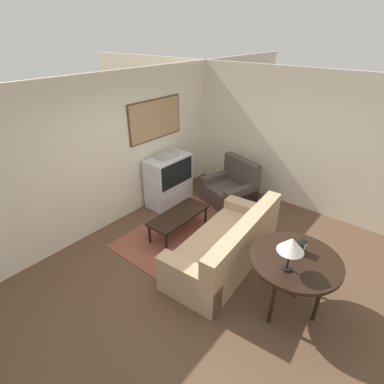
{
  "coord_description": "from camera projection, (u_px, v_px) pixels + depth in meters",
  "views": [
    {
      "loc": [
        -2.97,
        -2.13,
        3.28
      ],
      "look_at": [
        0.6,
        0.82,
        0.75
      ],
      "focal_mm": 28.0,
      "sensor_mm": 36.0,
      "label": 1
    }
  ],
  "objects": [
    {
      "name": "ground_plane",
      "position": [
        208.0,
        263.0,
        4.77
      ],
      "size": [
        12.0,
        12.0,
        0.0
      ],
      "primitive_type": "plane",
      "color": "brown"
    },
    {
      "name": "wall_back",
      "position": [
        115.0,
        152.0,
        5.33
      ],
      "size": [
        12.0,
        0.1,
        2.7
      ],
      "color": "beige",
      "rests_on": "ground_plane"
    },
    {
      "name": "wall_right",
      "position": [
        290.0,
        140.0,
        5.9
      ],
      "size": [
        0.06,
        12.0,
        2.7
      ],
      "color": "beige",
      "rests_on": "ground_plane"
    },
    {
      "name": "area_rug",
      "position": [
        185.0,
        233.0,
        5.47
      ],
      "size": [
        2.31,
        1.59,
        0.01
      ],
      "color": "brown",
      "rests_on": "ground_plane"
    },
    {
      "name": "tv",
      "position": [
        169.0,
        180.0,
        6.21
      ],
      "size": [
        0.97,
        0.5,
        1.11
      ],
      "color": "silver",
      "rests_on": "ground_plane"
    },
    {
      "name": "couch",
      "position": [
        227.0,
        247.0,
        4.63
      ],
      "size": [
        2.19,
        1.09,
        0.9
      ],
      "rotation": [
        0.0,
        0.0,
        3.22
      ],
      "color": "tan",
      "rests_on": "ground_plane"
    },
    {
      "name": "armchair",
      "position": [
        231.0,
        190.0,
        6.31
      ],
      "size": [
        1.06,
        1.13,
        0.94
      ],
      "rotation": [
        0.0,
        0.0,
        -1.86
      ],
      "color": "#473D38",
      "rests_on": "ground_plane"
    },
    {
      "name": "coffee_table",
      "position": [
        179.0,
        216.0,
        5.29
      ],
      "size": [
        1.16,
        0.49,
        0.41
      ],
      "color": "black",
      "rests_on": "ground_plane"
    },
    {
      "name": "console_table",
      "position": [
        295.0,
        263.0,
        3.69
      ],
      "size": [
        1.12,
        1.12,
        0.81
      ],
      "color": "black",
      "rests_on": "ground_plane"
    },
    {
      "name": "table_lamp",
      "position": [
        291.0,
        245.0,
        3.33
      ],
      "size": [
        0.31,
        0.31,
        0.45
      ],
      "color": "black",
      "rests_on": "console_table"
    },
    {
      "name": "mantel_clock",
      "position": [
        301.0,
        247.0,
        3.72
      ],
      "size": [
        0.13,
        0.1,
        0.16
      ],
      "color": "black",
      "rests_on": "console_table"
    }
  ]
}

